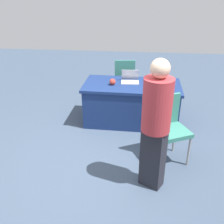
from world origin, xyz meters
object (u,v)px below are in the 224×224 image
object	(u,v)px
chair_near_front	(169,125)
chair_tucked_left	(124,77)
laptop_silver	(130,80)
person_attendee_standing	(156,121)
table_foreground	(131,103)
scissors_red	(161,84)
yarn_ball	(113,82)

from	to	relation	value
chair_near_front	chair_tucked_left	xyz separation A→B (m)	(0.78, -2.04, -0.01)
laptop_silver	person_attendee_standing	bearing A→B (deg)	98.65
table_foreground	scissors_red	world-z (taller)	scissors_red
table_foreground	person_attendee_standing	bearing A→B (deg)	101.02
chair_tucked_left	scissors_red	world-z (taller)	chair_tucked_left
chair_near_front	chair_tucked_left	world-z (taller)	chair_near_front
chair_near_front	yarn_ball	xyz separation A→B (m)	(0.93, -1.06, 0.23)
chair_tucked_left	table_foreground	bearing A→B (deg)	-84.34
chair_near_front	chair_tucked_left	distance (m)	2.18
yarn_ball	chair_near_front	bearing A→B (deg)	131.21
chair_tucked_left	chair_near_front	bearing A→B (deg)	-75.66
person_attendee_standing	scissors_red	world-z (taller)	person_attendee_standing
chair_tucked_left	yarn_ball	world-z (taller)	chair_tucked_left
chair_tucked_left	scissors_red	distance (m)	1.13
table_foreground	laptop_silver	size ratio (longest dim) A/B	5.28
yarn_ball	scissors_red	xyz separation A→B (m)	(-0.87, -0.13, -0.05)
chair_tucked_left	person_attendee_standing	distance (m)	2.72
table_foreground	yarn_ball	distance (m)	0.55
yarn_ball	laptop_silver	bearing A→B (deg)	-147.70
chair_tucked_left	person_attendee_standing	world-z (taller)	person_attendee_standing
person_attendee_standing	laptop_silver	bearing A→B (deg)	131.37
table_foreground	person_attendee_standing	xyz separation A→B (m)	(-0.34, 1.73, 0.55)
table_foreground	person_attendee_standing	distance (m)	1.85
scissors_red	laptop_silver	bearing A→B (deg)	-87.59
laptop_silver	scissors_red	bearing A→B (deg)	170.66
person_attendee_standing	chair_tucked_left	bearing A→B (deg)	131.14
table_foreground	yarn_ball	xyz separation A→B (m)	(0.35, 0.07, 0.42)
table_foreground	chair_near_front	bearing A→B (deg)	117.17
table_foreground	yarn_ball	size ratio (longest dim) A/B	15.55
chair_near_front	yarn_ball	bearing A→B (deg)	-75.20
person_attendee_standing	laptop_silver	size ratio (longest dim) A/B	5.02
table_foreground	laptop_silver	distance (m)	0.43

